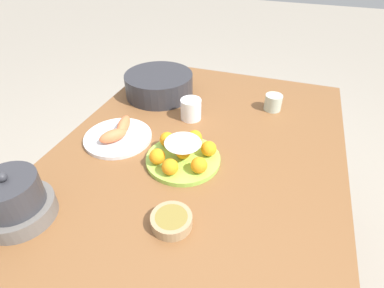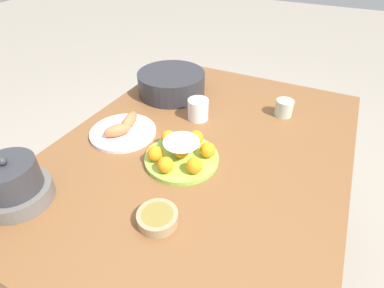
% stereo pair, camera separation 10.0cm
% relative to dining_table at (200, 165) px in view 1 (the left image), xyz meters
% --- Properties ---
extents(ground_plane, '(12.00, 12.00, 0.00)m').
position_rel_dining_table_xyz_m(ground_plane, '(0.00, 0.00, -0.63)').
color(ground_plane, '#9E9384').
extents(dining_table, '(1.29, 0.97, 0.72)m').
position_rel_dining_table_xyz_m(dining_table, '(0.00, 0.00, 0.00)').
color(dining_table, brown).
rests_on(dining_table, ground_plane).
extents(cake_plate, '(0.25, 0.25, 0.09)m').
position_rel_dining_table_xyz_m(cake_plate, '(-0.10, 0.03, 0.12)').
color(cake_plate, '#99CC4C').
rests_on(cake_plate, dining_table).
extents(serving_bowl, '(0.30, 0.30, 0.10)m').
position_rel_dining_table_xyz_m(serving_bowl, '(0.31, 0.29, 0.14)').
color(serving_bowl, '#2D2D33').
rests_on(serving_bowl, dining_table).
extents(sauce_bowl, '(0.11, 0.11, 0.03)m').
position_rel_dining_table_xyz_m(sauce_bowl, '(-0.35, -0.03, 0.11)').
color(sauce_bowl, tan).
rests_on(sauce_bowl, dining_table).
extents(seafood_platter, '(0.24, 0.24, 0.06)m').
position_rel_dining_table_xyz_m(seafood_platter, '(-0.06, 0.30, 0.11)').
color(seafood_platter, silver).
rests_on(seafood_platter, dining_table).
extents(cup_near, '(0.07, 0.07, 0.07)m').
position_rel_dining_table_xyz_m(cup_near, '(0.34, -0.21, 0.12)').
color(cup_near, beige).
rests_on(cup_near, dining_table).
extents(cup_far, '(0.08, 0.08, 0.08)m').
position_rel_dining_table_xyz_m(cup_far, '(0.16, 0.09, 0.13)').
color(cup_far, white).
rests_on(cup_far, dining_table).
extents(warming_pot, '(0.19, 0.19, 0.16)m').
position_rel_dining_table_xyz_m(warming_pot, '(-0.45, 0.36, 0.15)').
color(warming_pot, '#66605B').
rests_on(warming_pot, dining_table).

